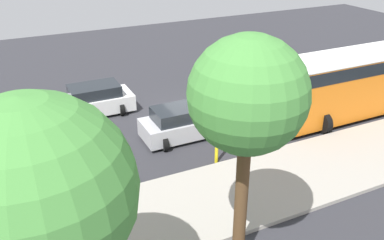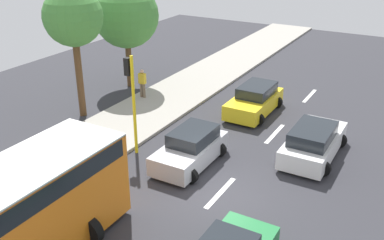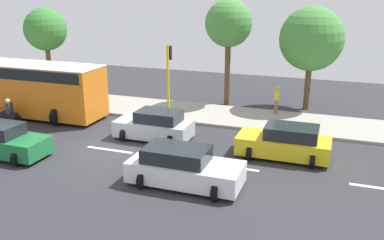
{
  "view_description": "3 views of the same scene",
  "coord_description": "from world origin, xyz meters",
  "px_view_note": "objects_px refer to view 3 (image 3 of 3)",
  "views": [
    {
      "loc": [
        17.39,
        -8.26,
        9.02
      ],
      "look_at": [
        3.29,
        -1.48,
        1.4
      ],
      "focal_mm": 38.42,
      "sensor_mm": 36.0,
      "label": 1
    },
    {
      "loc": [
        -6.24,
        13.14,
        9.54
      ],
      "look_at": [
        2.97,
        -2.99,
        1.26
      ],
      "focal_mm": 41.73,
      "sensor_mm": 36.0,
      "label": 2
    },
    {
      "loc": [
        -16.31,
        -10.01,
        7.45
      ],
      "look_at": [
        2.03,
        -3.46,
        1.27
      ],
      "focal_mm": 39.35,
      "sensor_mm": 36.0,
      "label": 3
    }
  ],
  "objects_px": {
    "street_tree_south": "(45,30)",
    "street_tree_north": "(229,24)",
    "street_tree_center": "(311,39)",
    "traffic_light_corner": "(169,72)",
    "car_silver": "(155,126)",
    "car_white": "(183,168)",
    "car_green": "(1,141)",
    "car_yellow_cab": "(285,143)",
    "motorcycle": "(9,114)",
    "pedestrian_near_signal": "(277,99)",
    "city_bus": "(17,84)"
  },
  "relations": [
    {
      "from": "street_tree_south",
      "to": "street_tree_north",
      "type": "bearing_deg",
      "value": -93.59
    },
    {
      "from": "street_tree_center",
      "to": "traffic_light_corner",
      "type": "bearing_deg",
      "value": 128.24
    },
    {
      "from": "car_silver",
      "to": "traffic_light_corner",
      "type": "height_order",
      "value": "traffic_light_corner"
    },
    {
      "from": "car_white",
      "to": "street_tree_center",
      "type": "relative_size",
      "value": 0.7
    },
    {
      "from": "car_green",
      "to": "street_tree_north",
      "type": "xyz_separation_m",
      "value": [
        12.0,
        -7.45,
        4.49
      ]
    },
    {
      "from": "car_silver",
      "to": "street_tree_south",
      "type": "height_order",
      "value": "street_tree_south"
    },
    {
      "from": "traffic_light_corner",
      "to": "street_tree_north",
      "type": "height_order",
      "value": "street_tree_north"
    },
    {
      "from": "car_white",
      "to": "car_yellow_cab",
      "type": "bearing_deg",
      "value": -39.1
    },
    {
      "from": "car_yellow_cab",
      "to": "car_green",
      "type": "relative_size",
      "value": 0.97
    },
    {
      "from": "car_yellow_cab",
      "to": "street_tree_center",
      "type": "xyz_separation_m",
      "value": [
        8.51,
        -0.17,
        3.7
      ]
    },
    {
      "from": "motorcycle",
      "to": "pedestrian_near_signal",
      "type": "height_order",
      "value": "pedestrian_near_signal"
    },
    {
      "from": "street_tree_south",
      "to": "pedestrian_near_signal",
      "type": "bearing_deg",
      "value": -97.51
    },
    {
      "from": "pedestrian_near_signal",
      "to": "street_tree_center",
      "type": "bearing_deg",
      "value": -36.71
    },
    {
      "from": "car_white",
      "to": "car_yellow_cab",
      "type": "distance_m",
      "value": 5.34
    },
    {
      "from": "pedestrian_near_signal",
      "to": "street_tree_north",
      "type": "xyz_separation_m",
      "value": [
        1.47,
        3.46,
        4.15
      ]
    },
    {
      "from": "street_tree_south",
      "to": "street_tree_north",
      "type": "xyz_separation_m",
      "value": [
        -0.92,
        -14.67,
        0.89
      ]
    },
    {
      "from": "car_silver",
      "to": "city_bus",
      "type": "distance_m",
      "value": 9.81
    },
    {
      "from": "pedestrian_near_signal",
      "to": "traffic_light_corner",
      "type": "height_order",
      "value": "traffic_light_corner"
    },
    {
      "from": "city_bus",
      "to": "motorcycle",
      "type": "distance_m",
      "value": 2.5
    },
    {
      "from": "motorcycle",
      "to": "car_green",
      "type": "bearing_deg",
      "value": -141.33
    },
    {
      "from": "car_green",
      "to": "traffic_light_corner",
      "type": "height_order",
      "value": "traffic_light_corner"
    },
    {
      "from": "city_bus",
      "to": "motorcycle",
      "type": "bearing_deg",
      "value": -154.2
    },
    {
      "from": "city_bus",
      "to": "pedestrian_near_signal",
      "type": "relative_size",
      "value": 6.51
    },
    {
      "from": "car_white",
      "to": "motorcycle",
      "type": "height_order",
      "value": "motorcycle"
    },
    {
      "from": "motorcycle",
      "to": "pedestrian_near_signal",
      "type": "relative_size",
      "value": 0.91
    },
    {
      "from": "motorcycle",
      "to": "street_tree_south",
      "type": "bearing_deg",
      "value": 24.78
    },
    {
      "from": "car_silver",
      "to": "street_tree_south",
      "type": "relative_size",
      "value": 0.65
    },
    {
      "from": "car_white",
      "to": "car_green",
      "type": "xyz_separation_m",
      "value": [
        0.0,
        8.95,
        -0.0
      ]
    },
    {
      "from": "car_white",
      "to": "city_bus",
      "type": "relative_size",
      "value": 0.41
    },
    {
      "from": "pedestrian_near_signal",
      "to": "traffic_light_corner",
      "type": "relative_size",
      "value": 0.38
    },
    {
      "from": "street_tree_north",
      "to": "street_tree_south",
      "type": "bearing_deg",
      "value": 86.41
    },
    {
      "from": "car_green",
      "to": "street_tree_center",
      "type": "height_order",
      "value": "street_tree_center"
    },
    {
      "from": "car_white",
      "to": "street_tree_center",
      "type": "height_order",
      "value": "street_tree_center"
    },
    {
      "from": "car_silver",
      "to": "street_tree_north",
      "type": "bearing_deg",
      "value": -12.6
    },
    {
      "from": "city_bus",
      "to": "traffic_light_corner",
      "type": "height_order",
      "value": "traffic_light_corner"
    },
    {
      "from": "pedestrian_near_signal",
      "to": "traffic_light_corner",
      "type": "xyz_separation_m",
      "value": [
        -3.47,
        5.51,
        1.87
      ]
    },
    {
      "from": "motorcycle",
      "to": "street_tree_north",
      "type": "distance_m",
      "value": 14.08
    },
    {
      "from": "traffic_light_corner",
      "to": "street_tree_center",
      "type": "height_order",
      "value": "street_tree_center"
    },
    {
      "from": "city_bus",
      "to": "motorcycle",
      "type": "relative_size",
      "value": 7.19
    },
    {
      "from": "traffic_light_corner",
      "to": "city_bus",
      "type": "bearing_deg",
      "value": 98.5
    },
    {
      "from": "car_white",
      "to": "street_tree_north",
      "type": "bearing_deg",
      "value": 7.11
    },
    {
      "from": "city_bus",
      "to": "street_tree_south",
      "type": "bearing_deg",
      "value": 24.5
    },
    {
      "from": "car_silver",
      "to": "car_white",
      "type": "height_order",
      "value": "same"
    },
    {
      "from": "street_tree_center",
      "to": "city_bus",
      "type": "bearing_deg",
      "value": 113.04
    },
    {
      "from": "car_silver",
      "to": "car_yellow_cab",
      "type": "relative_size",
      "value": 0.93
    },
    {
      "from": "city_bus",
      "to": "street_tree_center",
      "type": "distance_m",
      "value": 18.01
    },
    {
      "from": "car_silver",
      "to": "motorcycle",
      "type": "bearing_deg",
      "value": 94.3
    },
    {
      "from": "car_yellow_cab",
      "to": "car_silver",
      "type": "bearing_deg",
      "value": 88.15
    },
    {
      "from": "car_green",
      "to": "car_silver",
      "type": "bearing_deg",
      "value": -52.81
    },
    {
      "from": "street_tree_south",
      "to": "car_white",
      "type": "bearing_deg",
      "value": -128.66
    }
  ]
}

